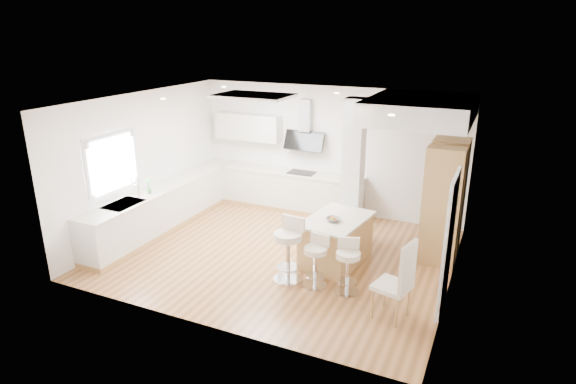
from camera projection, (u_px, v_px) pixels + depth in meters
The scene contains 18 objects.
ground at pixel (280, 253), 8.91m from camera, with size 6.00×6.00×0.00m, color #AD7240.
ceiling at pixel (280, 253), 8.91m from camera, with size 6.00×5.00×0.02m, color white.
wall_back at pixel (328, 150), 10.61m from camera, with size 6.00×0.04×2.80m, color white.
wall_left at pixel (144, 163), 9.64m from camera, with size 0.04×5.00×2.80m, color white.
wall_right at pixel (458, 206), 7.28m from camera, with size 0.04×5.00×2.80m, color white.
skylight at pixel (254, 96), 8.85m from camera, with size 4.10×2.10×0.06m.
window_left at pixel (112, 159), 8.75m from camera, with size 0.06×1.28×1.07m.
doorway_right at pixel (448, 245), 6.91m from camera, with size 0.05×1.00×2.10m.
counter_left at pixel (168, 205), 10.02m from camera, with size 0.63×4.50×1.35m.
counter_back at pixel (285, 179), 10.96m from camera, with size 3.62×0.63×2.50m.
pillar at pixel (353, 174), 8.87m from camera, with size 0.35×0.35×2.80m.
soffit at pixel (421, 109), 8.46m from camera, with size 1.78×2.20×0.40m.
oven_column at pixel (444, 200), 8.58m from camera, with size 0.63×1.21×2.10m.
peninsula at pixel (336, 240), 8.44m from camera, with size 1.09×1.49×0.90m.
bar_stool_a at pixel (288, 246), 7.78m from camera, with size 0.53×0.53×1.08m.
bar_stool_b at pixel (316, 258), 7.63m from camera, with size 0.44×0.44×0.87m.
bar_stool_c at pixel (348, 263), 7.45m from camera, with size 0.50×0.50×0.88m.
dining_chair at pixel (400, 279), 6.68m from camera, with size 0.57×0.57×1.22m.
Camera 1 is at (3.48, -7.28, 3.94)m, focal length 30.00 mm.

